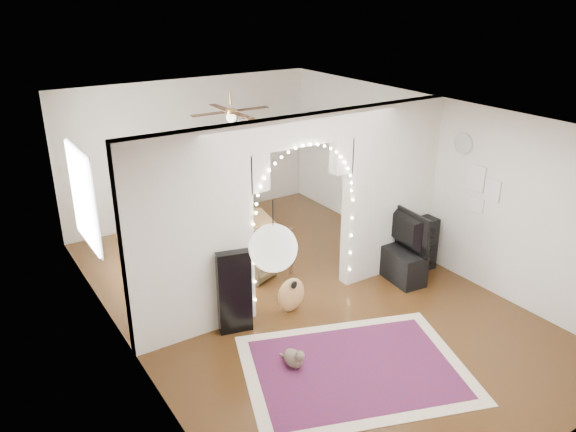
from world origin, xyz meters
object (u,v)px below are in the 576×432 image
floor_speaker (424,244)px  bookcase (187,188)px  acoustic_guitar (291,282)px  dining_chair_right (256,263)px  dining_table (234,225)px  dining_chair_left (242,218)px  media_console (397,262)px

floor_speaker → bookcase: size_ratio=0.60×
acoustic_guitar → dining_chair_right: size_ratio=1.91×
floor_speaker → dining_table: size_ratio=0.65×
acoustic_guitar → dining_chair_left: acoustic_guitar is taller
acoustic_guitar → media_console: 1.96m
floor_speaker → dining_chair_left: bearing=120.3°
dining_chair_left → floor_speaker: bearing=-65.6°
media_console → dining_table: (-1.91, 1.78, 0.43)m
floor_speaker → dining_table: bearing=144.8°
floor_speaker → dining_chair_left: size_ratio=1.82×
dining_table → dining_chair_left: dining_table is taller
media_console → dining_table: size_ratio=0.76×
floor_speaker → dining_table: (-2.48, 1.78, 0.26)m
acoustic_guitar → dining_table: 1.75m
dining_chair_right → bookcase: bearing=68.2°
dining_table → media_console: bearing=-32.6°
media_console → bookcase: (-1.85, 3.79, 0.47)m
bookcase → dining_chair_right: bookcase is taller
media_console → dining_table: dining_table is taller
floor_speaker → dining_chair_left: 3.43m
media_console → dining_chair_right: dining_chair_right is taller
acoustic_guitar → floor_speaker: acoustic_guitar is taller
bookcase → dining_table: bookcase is taller
bookcase → acoustic_guitar: bearing=-116.2°
floor_speaker → bookcase: bookcase is taller
dining_table → dining_chair_left: bearing=67.4°
dining_chair_right → dining_table: bearing=72.4°
media_console → dining_chair_left: size_ratio=2.12×
acoustic_guitar → bookcase: 3.76m
acoustic_guitar → dining_chair_left: 3.04m
acoustic_guitar → dining_table: acoustic_guitar is taller
acoustic_guitar → media_console: (1.95, -0.04, -0.22)m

